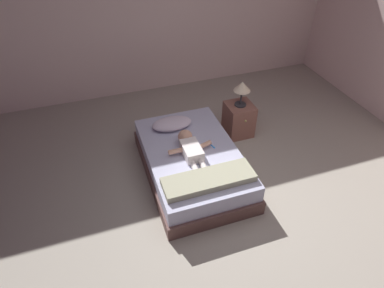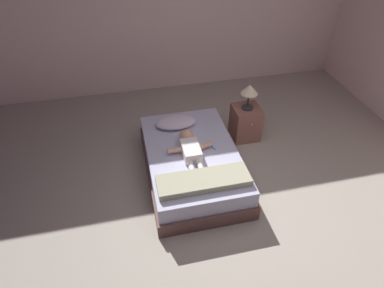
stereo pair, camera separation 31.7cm
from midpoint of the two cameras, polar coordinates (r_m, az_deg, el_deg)
name	(u,v)px [view 2 (the right image)]	position (r m, az deg, el deg)	size (l,w,h in m)	color
ground_plane	(224,211)	(3.83, 7.93, -11.54)	(8.00, 8.00, 0.00)	#A59D8F
wall_behind_bed	(172,2)	(5.54, -1.66, 23.28)	(8.00, 0.12, 2.85)	silver
bed	(192,163)	(4.08, 2.23, -3.33)	(1.11, 1.74, 0.39)	brown
pillow	(176,122)	(4.30, -0.69, 3.68)	(0.52, 0.30, 0.11)	silver
baby	(190,147)	(3.89, 1.94, -0.54)	(0.54, 0.65, 0.18)	white
toothbrush	(212,146)	(4.02, 5.66, -0.38)	(0.06, 0.15, 0.02)	#318FEB
nightstand	(245,122)	(4.74, 11.13, 3.61)	(0.37, 0.40, 0.48)	#89574A
lamp	(249,91)	(4.47, 11.94, 8.97)	(0.23, 0.23, 0.36)	#333338
blanket	(204,181)	(3.53, 4.60, -6.42)	(1.00, 0.32, 0.08)	#A9A98C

